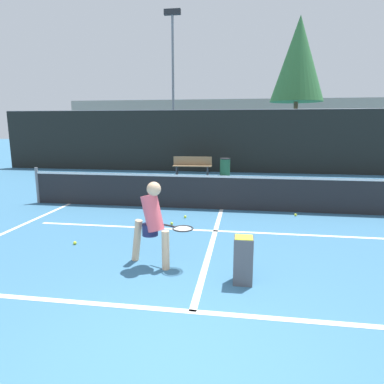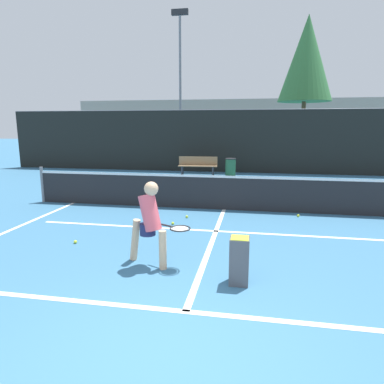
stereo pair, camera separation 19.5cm
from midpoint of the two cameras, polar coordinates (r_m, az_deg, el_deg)
name	(u,v)px [view 2 (the right image)]	position (r m, az deg, el deg)	size (l,w,h in m)	color
ground_plane	(167,362)	(3.77, -2.58, -26.50)	(100.00, 100.00, 0.00)	teal
court_baseline_near	(186,312)	(4.53, 0.25, -19.31)	(11.00, 0.10, 0.01)	white
court_service_line	(216,231)	(7.61, 4.75, -6.50)	(8.25, 0.10, 0.01)	white
court_center_mark	(212,241)	(6.95, 4.18, -8.20)	(0.10, 5.36, 0.01)	white
court_sideline_left	(12,229)	(8.65, -27.19, -5.54)	(0.10, 6.36, 0.01)	white
net	(224,192)	(9.41, 6.00, 0.08)	(11.09, 0.09, 1.07)	slate
fence_back	(239,141)	(16.96, 8.13, 8.33)	(24.00, 0.06, 3.04)	black
player_practicing	(150,220)	(5.62, -5.99, -4.61)	(1.19, 0.48, 1.42)	#DBAD84
tennis_ball_scattered_1	(298,216)	(9.17, 17.87, -3.76)	(0.07, 0.07, 0.07)	#D1E033
tennis_ball_scattered_2	(187,217)	(8.62, -0.22, -4.13)	(0.07, 0.07, 0.07)	#D1E033
tennis_ball_scattered_3	(173,223)	(8.07, -2.52, -5.22)	(0.07, 0.07, 0.07)	#D1E033
tennis_ball_scattered_4	(75,242)	(7.17, -18.13, -7.89)	(0.07, 0.07, 0.07)	#D1E033
ball_hopper	(239,259)	(5.14, 8.98, -11.06)	(0.28, 0.28, 0.71)	#4C4C51
courtside_bench	(198,165)	(15.92, 1.33, 4.51)	(1.81, 0.47, 0.86)	olive
trash_bin	(230,167)	(15.76, 6.78, 4.13)	(0.49, 0.49, 0.82)	#28603D
parked_car	(329,156)	(20.88, 22.12, 5.56)	(1.80, 4.03, 1.38)	maroon
floodlight_mast	(180,68)	(24.30, -1.74, 19.94)	(1.10, 0.24, 9.68)	slate
tree_west	(307,59)	(24.47, 18.79, 20.27)	(3.42, 3.42, 9.12)	brown
building_far	(248,124)	(36.60, 9.48, 11.14)	(36.00, 2.40, 4.86)	gray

